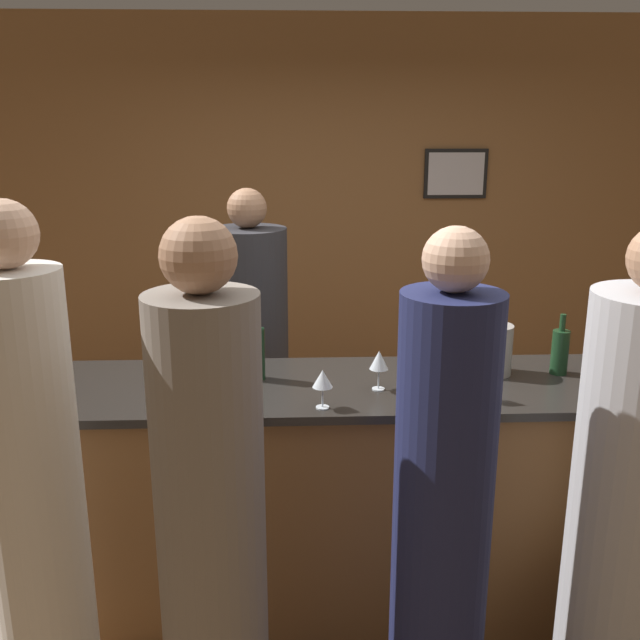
% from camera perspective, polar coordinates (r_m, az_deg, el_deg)
% --- Properties ---
extents(ground_plane, '(14.00, 14.00, 0.00)m').
position_cam_1_polar(ground_plane, '(3.52, 3.98, -21.23)').
color(ground_plane, brown).
extents(back_wall, '(8.00, 0.08, 2.80)m').
position_cam_1_polar(back_wall, '(5.11, 1.55, 7.72)').
color(back_wall, olive).
rests_on(back_wall, ground_plane).
extents(bar_counter, '(2.69, 0.69, 1.05)m').
position_cam_1_polar(bar_counter, '(3.23, 4.16, -13.75)').
color(bar_counter, brown).
rests_on(bar_counter, ground_plane).
extents(bartender, '(0.39, 0.39, 1.79)m').
position_cam_1_polar(bartender, '(3.78, -5.51, -4.27)').
color(bartender, '#2D2D33').
rests_on(bartender, ground_plane).
extents(guest_0, '(0.32, 0.32, 1.82)m').
position_cam_1_polar(guest_0, '(2.43, 9.71, -15.75)').
color(guest_0, '#1E234C').
rests_on(guest_0, ground_plane).
extents(guest_1, '(0.35, 0.35, 1.86)m').
position_cam_1_polar(guest_1, '(2.37, -8.70, -16.16)').
color(guest_1, gray).
rests_on(guest_1, ground_plane).
extents(guest_2, '(0.40, 0.40, 1.82)m').
position_cam_1_polar(guest_2, '(2.69, 23.50, -14.12)').
color(guest_2, '#B2B2B7').
rests_on(guest_2, ground_plane).
extents(guest_3, '(0.31, 0.31, 1.90)m').
position_cam_1_polar(guest_3, '(2.52, -21.73, -14.34)').
color(guest_3, silver).
rests_on(guest_3, ground_plane).
extents(wine_bottle_0, '(0.07, 0.07, 0.27)m').
position_cam_1_polar(wine_bottle_0, '(3.25, 18.64, -2.36)').
color(wine_bottle_0, '#19381E').
rests_on(wine_bottle_0, bar_counter).
extents(wine_bottle_1, '(0.07, 0.07, 0.31)m').
position_cam_1_polar(wine_bottle_1, '(3.02, -5.09, -2.59)').
color(wine_bottle_1, black).
rests_on(wine_bottle_1, bar_counter).
extents(ice_bucket, '(0.17, 0.17, 0.22)m').
position_cam_1_polar(ice_bucket, '(3.17, 13.66, -2.30)').
color(ice_bucket, '#9E9993').
rests_on(ice_bucket, bar_counter).
extents(wine_glass_0, '(0.06, 0.06, 0.17)m').
position_cam_1_polar(wine_glass_0, '(2.85, 13.05, -3.95)').
color(wine_glass_0, silver).
rests_on(wine_glass_0, bar_counter).
extents(wine_glass_1, '(0.08, 0.08, 0.15)m').
position_cam_1_polar(wine_glass_1, '(2.71, 0.21, -4.79)').
color(wine_glass_1, silver).
rests_on(wine_glass_1, bar_counter).
extents(wine_glass_2, '(0.08, 0.08, 0.17)m').
position_cam_1_polar(wine_glass_2, '(2.90, 4.74, -3.27)').
color(wine_glass_2, silver).
rests_on(wine_glass_2, bar_counter).
extents(wine_glass_3, '(0.08, 0.08, 0.16)m').
position_cam_1_polar(wine_glass_3, '(2.97, 10.06, -2.99)').
color(wine_glass_3, silver).
rests_on(wine_glass_3, bar_counter).
extents(wine_glass_4, '(0.07, 0.07, 0.15)m').
position_cam_1_polar(wine_glass_4, '(2.95, -9.14, -3.17)').
color(wine_glass_4, silver).
rests_on(wine_glass_4, bar_counter).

